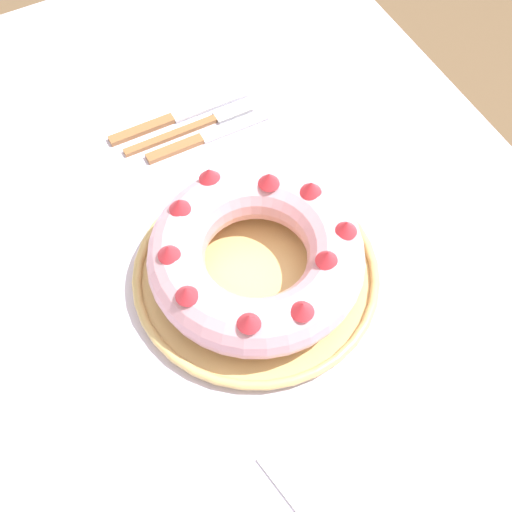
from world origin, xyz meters
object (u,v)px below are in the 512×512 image
at_px(fork, 198,125).
at_px(cake_knife, 200,139).
at_px(bundt_cake, 256,256).
at_px(serving_dish, 256,275).
at_px(serving_knife, 171,119).
at_px(napkin, 348,487).

height_order(fork, cake_knife, cake_knife).
xyz_separation_m(bundt_cake, cake_knife, (-0.25, 0.04, -0.05)).
bearing_deg(serving_dish, fork, 170.45).
distance_m(serving_knife, napkin, 0.58).
distance_m(serving_dish, cake_knife, 0.25).
distance_m(fork, napkin, 0.56).
relative_size(fork, cake_knife, 1.05).
distance_m(bundt_cake, fork, 0.28).
relative_size(bundt_cake, napkin, 1.63).
bearing_deg(serving_dish, napkin, -6.97).
bearing_deg(serving_dish, serving_knife, 177.28).
bearing_deg(serving_knife, serving_dish, -5.75).
distance_m(bundt_cake, cake_knife, 0.25).
xyz_separation_m(bundt_cake, napkin, (0.28, -0.03, -0.05)).
bearing_deg(napkin, serving_knife, 175.22).
bearing_deg(bundt_cake, serving_knife, 177.27).
bearing_deg(serving_knife, bundt_cake, -5.76).
bearing_deg(napkin, bundt_cake, 173.04).
relative_size(serving_dish, fork, 1.56).
relative_size(fork, napkin, 1.23).
xyz_separation_m(bundt_cake, fork, (-0.27, 0.05, -0.05)).
xyz_separation_m(serving_knife, napkin, (0.58, -0.05, -0.00)).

